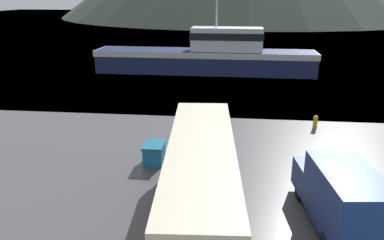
{
  "coord_description": "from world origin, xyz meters",
  "views": [
    {
      "loc": [
        -0.11,
        -6.58,
        8.63
      ],
      "look_at": [
        -2.24,
        12.82,
        2.0
      ],
      "focal_mm": 35.0,
      "sensor_mm": 36.0,
      "label": 1
    }
  ],
  "objects_px": {
    "tour_bus": "(201,179)",
    "small_boat": "(298,68)",
    "delivery_van": "(340,195)",
    "storage_bin": "(154,153)",
    "fishing_boat": "(209,56)"
  },
  "relations": [
    {
      "from": "tour_bus",
      "to": "storage_bin",
      "type": "xyz_separation_m",
      "value": [
        -2.94,
        5.14,
        -1.31
      ]
    },
    {
      "from": "delivery_van",
      "to": "fishing_boat",
      "type": "height_order",
      "value": "fishing_boat"
    },
    {
      "from": "tour_bus",
      "to": "small_boat",
      "type": "relative_size",
      "value": 1.65
    },
    {
      "from": "tour_bus",
      "to": "small_boat",
      "type": "distance_m",
      "value": 32.03
    },
    {
      "from": "storage_bin",
      "to": "small_boat",
      "type": "distance_m",
      "value": 28.14
    },
    {
      "from": "tour_bus",
      "to": "delivery_van",
      "type": "height_order",
      "value": "tour_bus"
    },
    {
      "from": "fishing_boat",
      "to": "small_boat",
      "type": "height_order",
      "value": "fishing_boat"
    },
    {
      "from": "small_boat",
      "to": "fishing_boat",
      "type": "bearing_deg",
      "value": -149.07
    },
    {
      "from": "delivery_van",
      "to": "storage_bin",
      "type": "bearing_deg",
      "value": 142.63
    },
    {
      "from": "delivery_van",
      "to": "small_boat",
      "type": "distance_m",
      "value": 30.85
    },
    {
      "from": "delivery_van",
      "to": "storage_bin",
      "type": "height_order",
      "value": "delivery_van"
    },
    {
      "from": "tour_bus",
      "to": "delivery_van",
      "type": "relative_size",
      "value": 1.91
    },
    {
      "from": "storage_bin",
      "to": "small_boat",
      "type": "relative_size",
      "value": 0.21
    },
    {
      "from": "fishing_boat",
      "to": "small_boat",
      "type": "bearing_deg",
      "value": -81.1
    },
    {
      "from": "fishing_boat",
      "to": "storage_bin",
      "type": "height_order",
      "value": "fishing_boat"
    }
  ]
}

